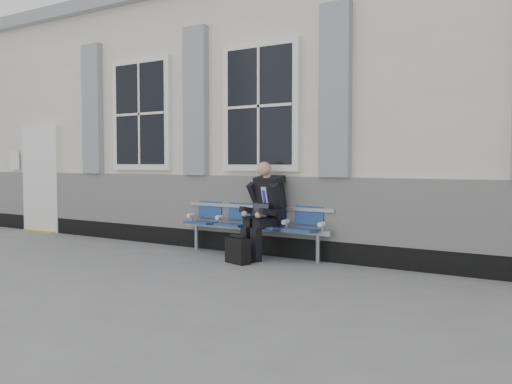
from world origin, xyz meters
The scene contains 5 objects.
ground centered at (0.00, 0.00, 0.00)m, with size 70.00×70.00×0.00m, color slate.
station_building centered at (-0.02, 3.47, 2.22)m, with size 14.40×4.40×4.49m.
bench centered at (0.31, 1.32, 0.55)m, with size 2.60×0.47×0.91m.
businessman centered at (0.59, 1.19, 0.77)m, with size 0.60×0.81×1.42m.
briefcase centered at (0.51, 0.63, 0.19)m, with size 0.43×0.28×0.40m.
Camera 1 is at (5.10, -5.76, 1.41)m, focal length 40.00 mm.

